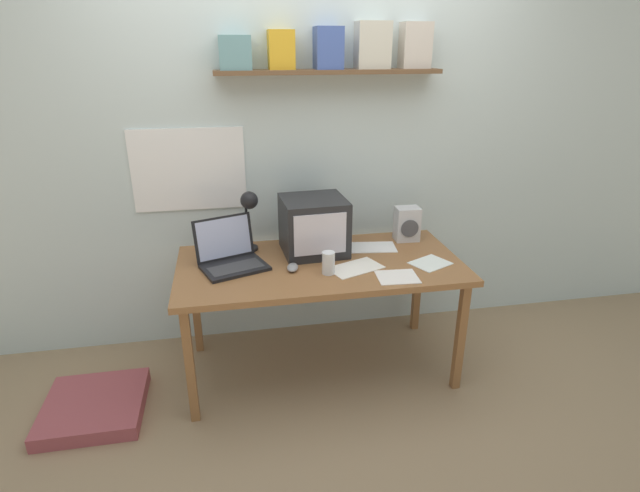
{
  "coord_description": "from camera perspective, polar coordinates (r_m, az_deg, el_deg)",
  "views": [
    {
      "loc": [
        -0.47,
        -2.53,
        1.85
      ],
      "look_at": [
        0.0,
        0.0,
        0.8
      ],
      "focal_mm": 28.0,
      "sensor_mm": 36.0,
      "label": 1
    }
  ],
  "objects": [
    {
      "name": "ground_plane",
      "position": [
        3.16,
        0.0,
        -13.63
      ],
      "size": [
        12.0,
        12.0,
        0.0
      ],
      "primitive_type": "plane",
      "color": "#987D5E"
    },
    {
      "name": "back_wall",
      "position": [
        3.13,
        -1.77,
        12.32
      ],
      "size": [
        5.6,
        0.24,
        2.6
      ],
      "color": "silver",
      "rests_on": "ground_plane"
    },
    {
      "name": "corner_desk",
      "position": [
        2.84,
        0.0,
        -2.93
      ],
      "size": [
        1.59,
        0.79,
        0.7
      ],
      "color": "#926037",
      "rests_on": "ground_plane"
    },
    {
      "name": "crt_monitor",
      "position": [
        2.9,
        -0.72,
        2.35
      ],
      "size": [
        0.38,
        0.37,
        0.33
      ],
      "rotation": [
        0.0,
        0.0,
        0.06
      ],
      "color": "#232326",
      "rests_on": "corner_desk"
    },
    {
      "name": "laptop",
      "position": [
        2.8,
        -10.25,
        -0.96
      ],
      "size": [
        0.42,
        0.39,
        0.26
      ],
      "rotation": [
        0.0,
        0.0,
        0.35
      ],
      "color": "black",
      "rests_on": "corner_desk"
    },
    {
      "name": "desk_lamp",
      "position": [
        2.89,
        -8.13,
        4.16
      ],
      "size": [
        0.13,
        0.17,
        0.37
      ],
      "rotation": [
        0.0,
        0.0,
        0.32
      ],
      "color": "black",
      "rests_on": "corner_desk"
    },
    {
      "name": "juice_glass",
      "position": [
        2.66,
        0.97,
        -2.07
      ],
      "size": [
        0.07,
        0.07,
        0.12
      ],
      "color": "white",
      "rests_on": "corner_desk"
    },
    {
      "name": "space_heater",
      "position": [
        3.15,
        9.91,
        2.5
      ],
      "size": [
        0.15,
        0.12,
        0.21
      ],
      "rotation": [
        0.0,
        0.0,
        -0.03
      ],
      "color": "silver",
      "rests_on": "corner_desk"
    },
    {
      "name": "computer_mouse",
      "position": [
        2.72,
        -3.15,
        -2.46
      ],
      "size": [
        0.08,
        0.12,
        0.03
      ],
      "rotation": [
        0.0,
        0.0,
        -0.22
      ],
      "color": "gray",
      "rests_on": "corner_desk"
    },
    {
      "name": "open_notebook",
      "position": [
        3.03,
        5.98,
        -0.15
      ],
      "size": [
        0.3,
        0.21,
        0.0
      ],
      "rotation": [
        0.0,
        0.0,
        -0.13
      ],
      "color": "white",
      "rests_on": "corner_desk"
    },
    {
      "name": "loose_paper_near_laptop",
      "position": [
        2.75,
        4.07,
        -2.5
      ],
      "size": [
        0.33,
        0.27,
        0.0
      ],
      "rotation": [
        0.0,
        0.0,
        0.38
      ],
      "color": "white",
      "rests_on": "corner_desk"
    },
    {
      "name": "printed_handout",
      "position": [
        2.67,
        8.83,
        -3.52
      ],
      "size": [
        0.23,
        0.19,
        0.0
      ],
      "rotation": [
        0.0,
        0.0,
        -0.07
      ],
      "color": "white",
      "rests_on": "corner_desk"
    },
    {
      "name": "loose_paper_near_monitor",
      "position": [
        2.87,
        12.5,
        -1.93
      ],
      "size": [
        0.26,
        0.24,
        0.0
      ],
      "rotation": [
        0.0,
        0.0,
        0.46
      ],
      "color": "white",
      "rests_on": "corner_desk"
    },
    {
      "name": "floor_cushion",
      "position": [
        3.06,
        -24.38,
        -16.39
      ],
      "size": [
        0.51,
        0.51,
        0.08
      ],
      "color": "#A14950",
      "rests_on": "ground_plane"
    }
  ]
}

